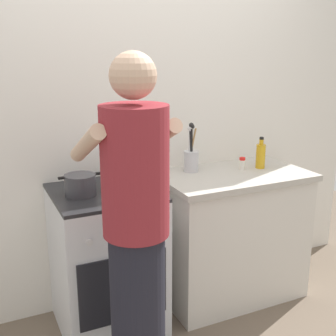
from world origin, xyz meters
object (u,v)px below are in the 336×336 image
(mixing_bowl, at_px, (125,180))
(pot, at_px, (80,185))
(spice_bottle, at_px, (242,164))
(stove_range, at_px, (107,261))
(utensil_crock, at_px, (191,156))
(person, at_px, (136,241))
(oil_bottle, at_px, (261,155))

(mixing_bowl, bearing_deg, pot, -171.96)
(mixing_bowl, distance_m, spice_bottle, 0.86)
(mixing_bowl, bearing_deg, stove_range, -168.45)
(utensil_crock, height_order, spice_bottle, utensil_crock)
(stove_range, bearing_deg, utensil_crock, 13.31)
(pot, height_order, mixing_bowl, pot)
(spice_bottle, relative_size, person, 0.05)
(stove_range, relative_size, pot, 3.70)
(spice_bottle, bearing_deg, mixing_bowl, -178.50)
(pot, distance_m, utensil_crock, 0.82)
(pot, relative_size, mixing_bowl, 0.91)
(spice_bottle, xyz_separation_m, oil_bottle, (0.14, -0.02, 0.05))
(utensil_crock, bearing_deg, spice_bottle, -16.97)
(stove_range, relative_size, spice_bottle, 10.65)
(spice_bottle, bearing_deg, utensil_crock, 163.03)
(utensil_crock, height_order, person, person)
(stove_range, bearing_deg, spice_bottle, 2.93)
(utensil_crock, xyz_separation_m, oil_bottle, (0.48, -0.13, -0.02))
(person, bearing_deg, pot, 98.61)
(pot, distance_m, mixing_bowl, 0.28)
(spice_bottle, height_order, oil_bottle, oil_bottle)
(mixing_bowl, relative_size, spice_bottle, 3.17)
(oil_bottle, bearing_deg, person, -150.57)
(stove_range, height_order, person, person)
(spice_bottle, height_order, person, person)
(utensil_crock, bearing_deg, stove_range, -166.69)
(pot, height_order, oil_bottle, oil_bottle)
(stove_range, relative_size, mixing_bowl, 3.36)
(oil_bottle, height_order, person, person)
(mixing_bowl, height_order, utensil_crock, utensil_crock)
(mixing_bowl, height_order, spice_bottle, spice_bottle)
(stove_range, bearing_deg, pot, -175.53)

